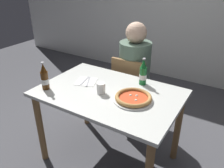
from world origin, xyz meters
TOP-DOWN VIEW (x-y plane):
  - ground_plane at (0.00, 0.00)m, footprint 8.00×8.00m
  - dining_table_main at (0.00, 0.00)m, footprint 1.20×0.80m
  - chair_behind_table at (-0.09, 0.61)m, footprint 0.40×0.40m
  - diner_seated at (-0.09, 0.66)m, footprint 0.34×0.34m
  - pizza_margherita_near at (0.24, -0.02)m, footprint 0.32×0.32m
  - beer_bottle_left at (0.18, 0.28)m, footprint 0.07×0.07m
  - beer_bottle_center at (-0.49, -0.24)m, footprint 0.07×0.07m
  - napkin_with_cutlery at (-0.28, 0.05)m, footprint 0.23×0.23m
  - paper_cup at (-0.04, -0.06)m, footprint 0.07×0.07m

SIDE VIEW (x-z plane):
  - ground_plane at x=0.00m, z-range 0.00..0.00m
  - chair_behind_table at x=-0.09m, z-range 0.06..0.91m
  - diner_seated at x=-0.09m, z-range -0.02..1.19m
  - dining_table_main at x=0.00m, z-range 0.26..1.01m
  - napkin_with_cutlery at x=-0.28m, z-range 0.75..0.76m
  - pizza_margherita_near at x=0.24m, z-range 0.75..0.79m
  - paper_cup at x=-0.04m, z-range 0.75..0.84m
  - beer_bottle_left at x=0.18m, z-range 0.73..0.98m
  - beer_bottle_center at x=-0.49m, z-range 0.73..0.98m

